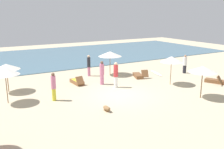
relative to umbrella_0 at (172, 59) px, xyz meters
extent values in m
plane|color=#BCAD8E|center=(-4.84, -0.25, -2.01)|extent=(60.00, 60.00, 0.00)
cube|color=#476B7F|center=(-4.84, 16.75, -1.98)|extent=(48.00, 16.00, 0.06)
cylinder|color=olive|center=(0.00, 0.00, -0.92)|extent=(0.05, 0.05, 2.18)
cone|color=white|center=(0.00, 0.00, 0.00)|extent=(1.74, 1.74, 0.44)
cylinder|color=olive|center=(-2.53, 5.10, -0.96)|extent=(0.05, 0.05, 2.09)
cone|color=silver|center=(-2.53, 5.10, -0.09)|extent=(2.07, 2.07, 0.44)
cylinder|color=brown|center=(-0.48, -3.40, -0.96)|extent=(0.06, 0.06, 2.10)
cone|color=silver|center=(-0.48, -3.40, -0.06)|extent=(1.85, 1.85, 0.40)
cylinder|color=olive|center=(-11.26, 4.40, -1.02)|extent=(0.06, 0.06, 1.97)
cone|color=silver|center=(-11.26, 4.40, -0.18)|extent=(1.85, 1.85, 0.39)
cylinder|color=brown|center=(-11.66, 1.99, -0.88)|extent=(0.05, 0.05, 2.25)
cone|color=white|center=(-11.66, 1.99, 0.05)|extent=(1.74, 1.74, 0.48)
cube|color=brown|center=(3.42, -1.46, -1.87)|extent=(1.19, 1.61, 0.28)
cube|color=brown|center=(3.12, -2.09, -1.57)|extent=(0.68, 0.59, 0.60)
cube|color=brown|center=(-0.86, 3.11, -1.87)|extent=(1.10, 1.62, 0.28)
cube|color=brown|center=(-0.61, 2.46, -1.57)|extent=(0.68, 0.58, 0.59)
cube|color=brown|center=(-6.25, 3.90, -1.87)|extent=(0.68, 1.53, 0.28)
cube|color=brown|center=(-6.28, 3.20, -1.57)|extent=(0.59, 0.45, 0.58)
cube|color=yellow|center=(-6.25, 3.90, -1.71)|extent=(0.56, 1.08, 0.03)
cylinder|color=yellow|center=(-9.02, 0.97, -1.61)|extent=(0.36, 0.36, 0.79)
cylinder|color=#D17299|center=(-9.02, 0.97, -0.80)|extent=(0.43, 0.43, 0.83)
sphere|color=brown|center=(-9.02, 0.97, -0.28)|extent=(0.22, 0.22, 0.22)
cylinder|color=#26262D|center=(3.80, 2.20, -1.64)|extent=(0.32, 0.32, 0.74)
cylinder|color=white|center=(3.80, 2.20, -0.88)|extent=(0.37, 0.37, 0.77)
sphere|color=#A37556|center=(3.80, 2.20, -0.41)|extent=(0.21, 0.21, 0.21)
cylinder|color=#D17299|center=(-4.62, 2.71, -1.60)|extent=(0.37, 0.37, 0.81)
cylinder|color=#D17299|center=(-4.62, 2.71, -0.78)|extent=(0.44, 0.44, 0.84)
sphere|color=brown|center=(-4.62, 2.71, -0.26)|extent=(0.23, 0.23, 0.23)
cylinder|color=white|center=(-4.11, 1.47, -1.59)|extent=(0.38, 0.38, 0.84)
cylinder|color=#BF3338|center=(-4.11, 1.47, -0.73)|extent=(0.45, 0.45, 0.87)
sphere|color=beige|center=(-4.11, 1.47, -0.19)|extent=(0.24, 0.24, 0.24)
cylinder|color=#D17299|center=(-4.35, 5.69, -1.60)|extent=(0.26, 0.26, 0.82)
cylinder|color=#26262D|center=(-4.35, 5.69, -0.77)|extent=(0.31, 0.31, 0.85)
sphere|color=beige|center=(-4.35, 5.69, -0.24)|extent=(0.23, 0.23, 0.23)
cube|color=olive|center=(-6.98, -2.26, -1.99)|extent=(0.20, 0.37, 0.04)
ellipsoid|color=olive|center=(-6.98, -2.26, -1.84)|extent=(0.29, 0.61, 0.27)
sphere|color=olive|center=(-6.98, -2.54, -1.79)|extent=(0.19, 0.19, 0.19)
ellipsoid|color=silver|center=(1.45, 3.40, -1.97)|extent=(1.12, 2.42, 0.07)
camera|label=1|loc=(-13.50, -14.10, 3.51)|focal=40.32mm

